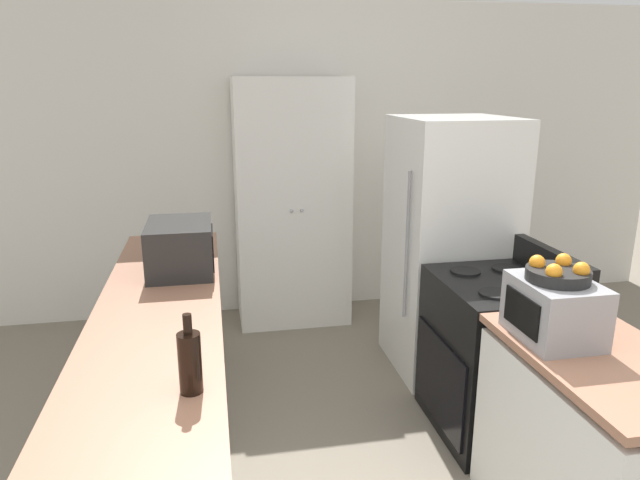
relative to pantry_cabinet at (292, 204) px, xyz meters
name	(u,v)px	position (x,y,z in m)	size (l,w,h in m)	color
wall_back	(284,161)	(-0.02, 0.30, 0.31)	(7.00, 0.06, 2.60)	silver
counter_left	(165,391)	(-0.92, -1.82, -0.56)	(0.60, 2.75, 0.90)	silver
counter_right	(592,457)	(0.87, -2.70, -0.56)	(0.60, 0.99, 0.90)	silver
pantry_cabinet	(292,204)	(0.00, 0.00, 0.00)	(0.90, 0.53, 1.99)	white
stove	(495,355)	(0.89, -1.81, -0.54)	(0.66, 0.75, 1.06)	black
refrigerator	(449,247)	(0.93, -1.02, -0.13)	(0.74, 0.76, 1.73)	white
microwave	(180,247)	(-0.82, -1.31, 0.05)	(0.36, 0.49, 0.29)	black
wine_bottle	(190,361)	(-0.74, -2.67, 0.02)	(0.08, 0.08, 0.29)	black
toaster_oven	(554,310)	(0.75, -2.51, 0.03)	(0.30, 0.37, 0.25)	#939399
fruit_bowl	(558,273)	(0.75, -2.51, 0.20)	(0.26, 0.26, 0.10)	black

